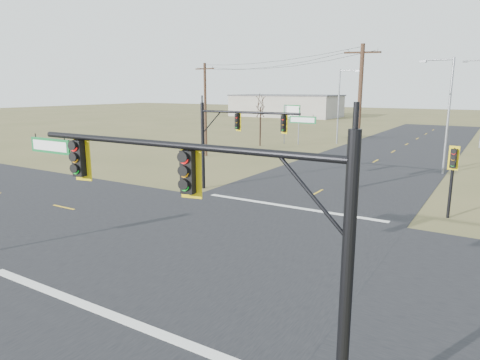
% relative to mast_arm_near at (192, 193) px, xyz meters
% --- Properties ---
extents(ground, '(320.00, 320.00, 0.00)m').
position_rel_mast_arm_near_xyz_m(ground, '(-4.53, 8.14, -4.74)').
color(ground, brown).
rests_on(ground, ground).
extents(road_ew, '(160.00, 14.00, 0.02)m').
position_rel_mast_arm_near_xyz_m(road_ew, '(-4.53, 8.14, -4.73)').
color(road_ew, black).
rests_on(road_ew, ground).
extents(road_ns, '(14.00, 160.00, 0.02)m').
position_rel_mast_arm_near_xyz_m(road_ns, '(-4.53, 8.14, -4.73)').
color(road_ns, black).
rests_on(road_ns, ground).
extents(stop_bar_near, '(12.00, 0.40, 0.01)m').
position_rel_mast_arm_near_xyz_m(stop_bar_near, '(-4.53, 0.64, -4.71)').
color(stop_bar_near, silver).
rests_on(stop_bar_near, road_ns).
extents(stop_bar_far, '(12.00, 0.40, 0.01)m').
position_rel_mast_arm_near_xyz_m(stop_bar_far, '(-4.53, 15.64, -4.71)').
color(stop_bar_far, silver).
rests_on(stop_bar_far, road_ns).
extents(mast_arm_near, '(10.33, 0.50, 6.49)m').
position_rel_mast_arm_near_xyz_m(mast_arm_near, '(0.00, 0.00, 0.00)').
color(mast_arm_near, black).
rests_on(mast_arm_near, ground).
extents(mast_arm_far, '(8.83, 0.58, 6.29)m').
position_rel_mast_arm_near_xyz_m(mast_arm_far, '(-9.11, 17.07, -0.17)').
color(mast_arm_far, black).
rests_on(mast_arm_far, ground).
extents(pedestal_signal_ne, '(0.57, 0.50, 4.18)m').
position_rel_mast_arm_near_xyz_m(pedestal_signal_ne, '(4.10, 18.19, -1.67)').
color(pedestal_signal_ne, black).
rests_on(pedestal_signal_ne, ground).
extents(utility_pole_near, '(2.43, 0.93, 10.35)m').
position_rel_mast_arm_near_xyz_m(utility_pole_near, '(-2.71, 23.02, 0.60)').
color(utility_pole_near, '#462C1E').
rests_on(utility_pole_near, ground).
extents(utility_pole_far, '(2.44, 0.29, 9.96)m').
position_rel_mast_arm_near_xyz_m(utility_pole_far, '(-21.55, 30.07, 0.41)').
color(utility_pole_far, '#462C1E').
rests_on(utility_pole_far, ground).
extents(highway_sign, '(2.69, 0.80, 5.19)m').
position_rel_mast_arm_near_xyz_m(highway_sign, '(-17.91, 44.48, -1.01)').
color(highway_sign, gray).
rests_on(highway_sign, ground).
extents(streetlight_a, '(2.75, 0.38, 9.83)m').
position_rel_mast_arm_near_xyz_m(streetlight_a, '(1.97, 32.35, 0.78)').
color(streetlight_a, gray).
rests_on(streetlight_a, ground).
extents(streetlight_c, '(2.73, 0.29, 9.81)m').
position_rel_mast_arm_near_xyz_m(streetlight_c, '(-12.60, 48.12, 0.76)').
color(streetlight_c, gray).
rests_on(streetlight_c, ground).
extents(bare_tree_a, '(3.14, 3.14, 5.81)m').
position_rel_mast_arm_near_xyz_m(bare_tree_a, '(-20.59, 40.68, -0.14)').
color(bare_tree_a, black).
rests_on(bare_tree_a, ground).
extents(bare_tree_b, '(3.33, 3.33, 6.99)m').
position_rel_mast_arm_near_xyz_m(bare_tree_b, '(-25.56, 49.73, 0.85)').
color(bare_tree_b, black).
rests_on(bare_tree_b, ground).
extents(warehouse_left, '(28.00, 14.00, 5.50)m').
position_rel_mast_arm_near_xyz_m(warehouse_left, '(-44.53, 98.14, -1.99)').
color(warehouse_left, '#A09C8E').
rests_on(warehouse_left, ground).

